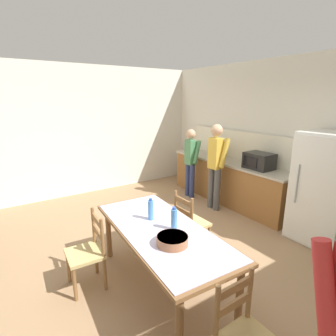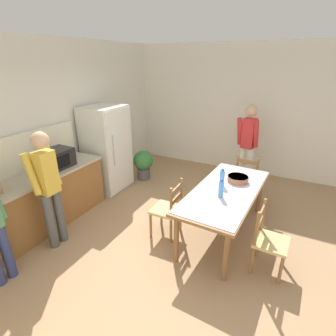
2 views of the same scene
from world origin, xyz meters
name	(u,v)px [view 2 (image 2 of 2)]	position (x,y,z in m)	size (l,w,h in m)	color
ground_plane	(185,243)	(0.00, 0.00, 0.00)	(8.32, 8.32, 0.00)	#9E7A56
wall_back	(44,128)	(0.00, 2.66, 1.45)	(6.52, 0.12, 2.90)	silver
wall_right	(243,110)	(3.26, 0.00, 1.45)	(0.12, 5.20, 2.90)	silver
kitchen_counter	(20,212)	(-0.99, 2.23, 0.45)	(2.97, 0.66, 0.90)	brown
refrigerator	(107,149)	(1.00, 2.19, 0.86)	(0.80, 0.73, 1.71)	silver
microwave	(56,159)	(-0.23, 2.21, 1.05)	(0.50, 0.39, 0.30)	black
dining_table	(226,194)	(0.51, -0.42, 0.69)	(2.07, 0.99, 0.77)	brown
bottle_near_centre	(221,189)	(0.26, -0.41, 0.89)	(0.07, 0.07, 0.27)	#4C8ED6
bottle_off_centre	(222,178)	(0.62, -0.32, 0.89)	(0.07, 0.07, 0.27)	#4C8ED6
serving_bowl	(238,179)	(0.86, -0.51, 0.82)	(0.32, 0.32, 0.09)	#9E6642
chair_head_end	(247,178)	(1.81, -0.50, 0.44)	(0.40, 0.42, 0.91)	olive
chair_side_far_left	(168,209)	(0.10, 0.33, 0.44)	(0.43, 0.41, 0.91)	olive
chair_side_near_left	(268,240)	(0.02, -1.12, 0.44)	(0.44, 0.42, 0.91)	olive
person_at_counter	(48,185)	(-0.84, 1.69, 0.96)	(0.43, 0.30, 1.71)	#4C4C4C
person_by_table	(248,142)	(2.36, -0.34, 0.97)	(0.34, 0.47, 1.73)	silver
potted_plant	(143,163)	(1.68, 1.76, 0.39)	(0.44, 0.44, 0.67)	#4C4C51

